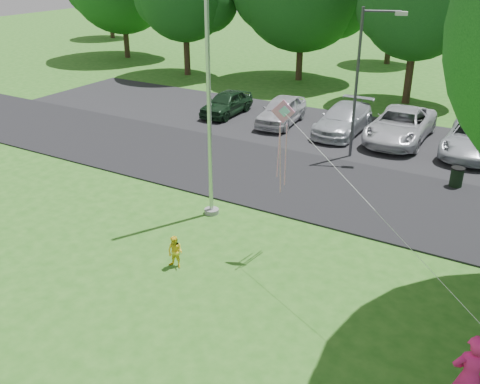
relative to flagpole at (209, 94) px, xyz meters
The scene contains 10 objects.
ground 7.39m from the flagpole, 55.01° to the right, with size 120.00×120.00×0.00m, color #2A661A.
park_road 6.73m from the flagpole, 48.81° to the left, with size 60.00×6.00×0.06m, color black.
parking_strip 11.82m from the flagpole, 71.57° to the left, with size 42.00×7.00×0.06m, color black.
flagpole is the anchor object (origin of this frame).
street_lamp 8.11m from the flagpole, 72.43° to the left, with size 1.68×0.78×6.25m.
trash_can 10.17m from the flagpole, 43.96° to the left, with size 0.51×0.51×0.81m.
parked_cars 11.79m from the flagpole, 69.66° to the left, with size 20.26×5.37×1.48m.
woman 10.73m from the flagpole, 28.33° to the right, with size 0.71×0.47×1.95m, color #ED1F7B.
child_yellow 5.09m from the flagpole, 73.55° to the right, with size 0.48×0.37×0.98m, color yellow.
kite 3.42m from the flagpole, 18.91° to the right, with size 6.25×4.13×2.85m.
Camera 1 is at (5.71, -8.66, 8.32)m, focal length 40.00 mm.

